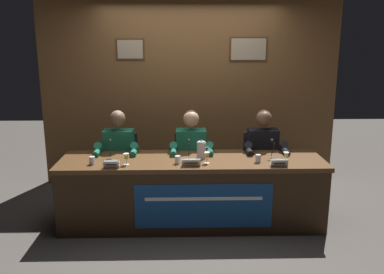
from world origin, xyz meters
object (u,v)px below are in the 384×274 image
Objects in this scene: microphone_left at (109,154)px; juice_glass_right at (286,156)px; juice_glass_left at (126,157)px; nameplate_center at (191,162)px; panelist_right at (264,153)px; microphone_center at (189,154)px; juice_glass_center at (207,156)px; conference_table at (192,183)px; chair_left at (121,171)px; nameplate_left at (111,164)px; panelist_left at (118,154)px; panelist_center at (191,153)px; chair_right at (260,170)px; water_pitcher_central at (201,150)px; water_cup_left at (92,161)px; chair_center at (191,170)px; water_cup_center at (178,160)px; microphone_right at (273,153)px; nameplate_right at (279,163)px; water_cup_right at (258,159)px.

juice_glass_right is at bearing -4.85° from microphone_left.
nameplate_center is at bearing -5.54° from juice_glass_left.
microphone_center is at bearing -155.38° from panelist_right.
juice_glass_center is 0.91m from panelist_right.
juice_glass_center is (0.15, -0.06, 0.33)m from conference_table.
nameplate_left is at bearing -87.80° from chair_left.
panelist_left is at bearing -90.00° from chair_left.
nameplate_left is at bearing -141.33° from panelist_center.
microphone_center is at bearing 172.06° from juice_glass_right.
chair_right is 7.22× the size of juice_glass_right.
water_pitcher_central reaches higher than nameplate_left.
water_cup_left is 1.05m from nameplate_center.
conference_table is at bearing -89.80° from chair_center.
conference_table is at bearing -142.20° from chair_right.
chair_left reaches higher than water_cup_center.
microphone_center reaches higher than water_cup_left.
panelist_center is at bearing 150.71° from juice_glass_right.
juice_glass_left is 0.10× the size of panelist_center.
panelist_right is (1.03, 0.54, -0.08)m from water_cup_center.
panelist_right reaches higher than microphone_left.
juice_glass_right is 0.59× the size of water_pitcher_central.
water_cup_left is 2.11m from chair_right.
chair_right is 0.74m from microphone_right.
panelist_right is at bearing 0.00° from panelist_center.
panelist_center is at bearing 85.21° from microphone_center.
panelist_right is 9.86× the size of juice_glass_right.
water_cup_center is 0.07× the size of panelist_right.
chair_left is 4.14× the size of microphone_center.
water_cup_left is 1.20m from panelist_center.
juice_glass_left is at bearing -39.59° from microphone_left.
chair_center is 0.94m from panelist_right.
microphone_center is at bearing 45.32° from water_cup_center.
nameplate_right is (1.78, -0.67, 0.08)m from panelist_left.
juice_glass_left is 1.60m from microphone_right.
water_pitcher_central is at bearing -144.74° from chair_right.
juice_glass_center is (0.17, 0.10, 0.05)m from nameplate_center.
panelist_center is 1.37× the size of chair_right.
panelist_left is 1.07m from nameplate_center.
microphone_center is at bearing -145.90° from chair_right.
juice_glass_center is at bearing -171.16° from microphone_right.
juice_glass_center is 1.11m from chair_right.
water_cup_right is (-0.20, 0.15, -0.00)m from nameplate_right.
water_pitcher_central is at bearing 19.14° from nameplate_left.
panelist_left reaches higher than chair_right.
water_cup_left is at bearing 179.51° from juice_glass_right.
microphone_right reaches higher than conference_table.
microphone_left is 2.54× the size of water_cup_center.
juice_glass_left is at bearing -172.49° from conference_table.
nameplate_left is 0.75× the size of microphone_center.
conference_table is 3.27× the size of chair_right.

